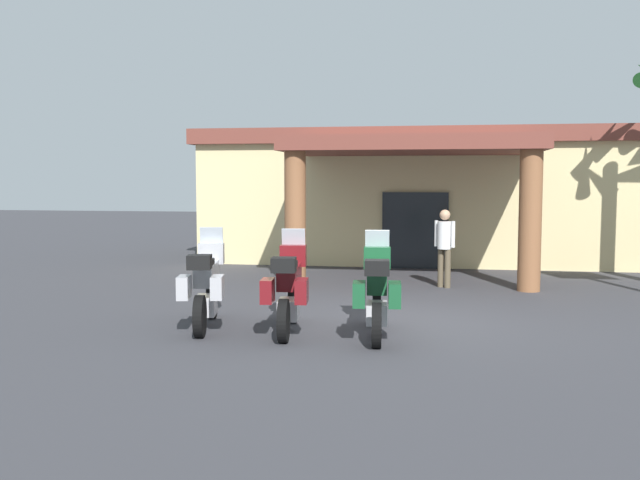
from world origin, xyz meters
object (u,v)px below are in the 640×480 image
object	(u,v)px
motorcycle_green	(377,292)
pedestrian	(445,242)
motorcycle_silver	(206,286)
motorcycle_maroon	(289,289)
motel_building	(418,194)

from	to	relation	value
motorcycle_green	pedestrian	xyz separation A→B (m)	(1.02, 5.32, 0.33)
motorcycle_silver	motorcycle_maroon	world-z (taller)	same
motorcycle_maroon	motel_building	bearing A→B (deg)	-14.96
motel_building	motorcycle_silver	bearing A→B (deg)	-105.71
motel_building	motorcycle_green	world-z (taller)	motel_building
motel_building	pedestrian	world-z (taller)	motel_building
motorcycle_green	pedestrian	bearing A→B (deg)	-16.25
motorcycle_maroon	motorcycle_green	bearing A→B (deg)	-100.03
motorcycle_maroon	pedestrian	distance (m)	5.79
motel_building	pedestrian	xyz separation A→B (m)	(0.82, -5.95, -0.97)
motorcycle_maroon	pedestrian	world-z (taller)	pedestrian
motel_building	motorcycle_silver	world-z (taller)	motel_building
motel_building	motorcycle_maroon	bearing A→B (deg)	-98.60
motorcycle_maroon	motorcycle_green	world-z (taller)	same
motorcycle_silver	motorcycle_green	xyz separation A→B (m)	(2.84, -0.19, 0.00)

